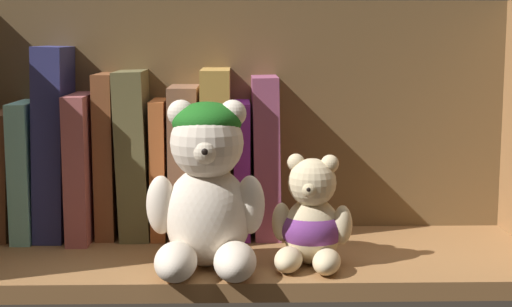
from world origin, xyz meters
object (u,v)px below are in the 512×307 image
object	(u,v)px
book_8	(217,152)
teddy_bear_larger	(207,190)
book_1	(30,168)
book_10	(266,156)
book_6	(161,167)
book_9	(242,168)
book_0	(7,174)
book_7	(185,160)
book_4	(108,155)
book_3	(85,164)
book_2	(57,142)
teddy_bear_smaller	(312,222)
book_5	(135,153)

from	to	relation	value
book_8	teddy_bear_larger	bearing A→B (deg)	-92.40
book_1	book_10	xyz separation A→B (cm)	(29.30, 0.00, 1.50)
book_8	book_6	bearing A→B (deg)	180.00
book_6	book_9	distance (cm)	10.14
book_0	book_10	bearing A→B (deg)	0.00
book_0	book_6	xyz separation A→B (cm)	(19.13, 0.00, 0.73)
book_9	teddy_bear_larger	xyz separation A→B (cm)	(-3.78, -15.21, 0.21)
book_7	book_9	size ratio (longest dim) A/B	1.12
book_0	book_9	distance (cm)	29.27
book_4	book_6	size ratio (longest dim) A/B	1.19
book_1	book_4	world-z (taller)	book_4
book_3	book_7	bearing A→B (deg)	0.00
book_0	book_2	world-z (taller)	book_2
book_6	teddy_bear_smaller	xyz separation A→B (cm)	(17.59, -14.34, -3.71)
book_1	book_7	bearing A→B (deg)	0.00
book_0	book_7	xyz separation A→B (cm)	(22.22, 0.00, 1.57)
book_7	book_10	world-z (taller)	book_10
book_8	book_2	bearing A→B (deg)	180.00
book_6	book_7	distance (cm)	3.20
book_4	teddy_bear_smaller	world-z (taller)	book_4
book_5	book_8	world-z (taller)	book_8
book_2	book_7	size ratio (longest dim) A/B	1.26
book_6	book_10	xyz separation A→B (cm)	(13.12, 0.00, 1.43)
book_2	book_9	size ratio (longest dim) A/B	1.40
book_4	book_9	size ratio (longest dim) A/B	1.21
book_8	book_10	world-z (taller)	book_8
book_3	teddy_bear_smaller	distance (cm)	30.80
teddy_bear_larger	book_6	bearing A→B (deg)	112.68
book_1	book_3	size ratio (longest dim) A/B	0.95
book_0	book_9	xyz separation A→B (cm)	(29.27, 0.00, 0.61)
book_3	book_6	bearing A→B (deg)	0.00
book_10	teddy_bear_larger	distance (cm)	16.70
book_6	teddy_bear_larger	world-z (taller)	teddy_bear_larger
book_0	book_9	size ratio (longest dim) A/B	0.93
teddy_bear_larger	book_0	bearing A→B (deg)	149.17
book_4	book_5	world-z (taller)	book_5
book_3	book_4	world-z (taller)	book_4
book_1	book_4	xyz separation A→B (cm)	(9.70, 0.00, 1.68)
book_7	book_5	bearing A→B (deg)	180.00
book_7	book_8	bearing A→B (deg)	0.00
book_6	book_8	world-z (taller)	book_8
book_1	book_8	bearing A→B (deg)	0.00
book_5	book_9	bearing A→B (deg)	0.00
teddy_bear_larger	book_2	bearing A→B (deg)	141.56
book_3	book_10	bearing A→B (deg)	0.00
book_5	teddy_bear_larger	size ratio (longest dim) A/B	1.14
book_1	book_4	size ratio (longest dim) A/B	0.83
book_3	book_8	world-z (taller)	book_8
book_4	book_6	xyz separation A→B (cm)	(6.48, 0.00, -1.61)
book_3	book_6	size ratio (longest dim) A/B	1.05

